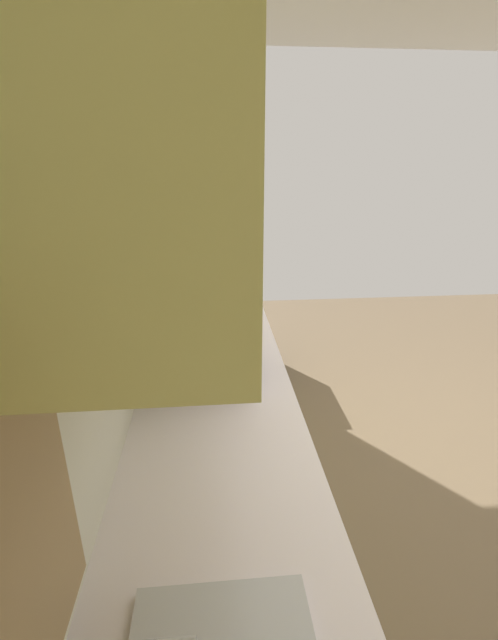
{
  "coord_description": "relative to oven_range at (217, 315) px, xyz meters",
  "views": [
    {
      "loc": [
        -1.87,
        1.2,
        1.77
      ],
      "look_at": [
        -0.54,
        1.08,
        1.25
      ],
      "focal_mm": 23.41,
      "sensor_mm": 36.0,
      "label": 1
    }
  ],
  "objects": [
    {
      "name": "oven_range",
      "position": [
        0.0,
        0.0,
        0.0
      ],
      "size": [
        0.59,
        0.67,
        1.09
      ],
      "color": "black",
      "rests_on": "ground_plane"
    },
    {
      "name": "microwave",
      "position": [
        -1.85,
        0.05,
        0.58
      ],
      "size": [
        0.53,
        0.35,
        0.28
      ],
      "color": "white",
      "rests_on": "counter_run"
    },
    {
      "name": "counter_run",
      "position": [
        -2.02,
        0.03,
        -0.01
      ],
      "size": [
        3.45,
        0.62,
        0.91
      ],
      "color": "#E1DD7A",
      "rests_on": "ground_plane"
    },
    {
      "name": "ground_plane",
      "position": [
        -1.63,
        -1.18,
        -0.47
      ],
      "size": [
        6.79,
        6.79,
        0.0
      ],
      "primitive_type": "plane",
      "color": "brown"
    },
    {
      "name": "upper_cabinets",
      "position": [
        -2.02,
        0.15,
        1.31
      ],
      "size": [
        2.04,
        0.36,
        0.62
      ],
      "color": "#E8E47D"
    },
    {
      "name": "wall_back",
      "position": [
        -1.63,
        0.39,
        0.86
      ],
      "size": [
        4.36,
        0.12,
        2.66
      ],
      "primitive_type": "cube",
      "color": "beige",
      "rests_on": "ground_plane"
    },
    {
      "name": "kettle",
      "position": [
        -1.1,
        -0.04,
        0.51
      ],
      "size": [
        0.19,
        0.14,
        0.16
      ],
      "color": "black",
      "rests_on": "counter_run"
    },
    {
      "name": "bowl",
      "position": [
        -0.72,
        -0.04,
        0.47
      ],
      "size": [
        0.14,
        0.14,
        0.06
      ],
      "color": "silver",
      "rests_on": "counter_run"
    }
  ]
}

